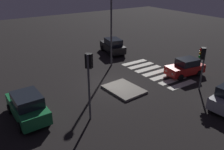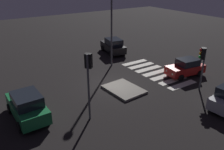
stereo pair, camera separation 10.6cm
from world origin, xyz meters
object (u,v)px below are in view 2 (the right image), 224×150
object	(u,v)px
car_green	(27,106)
street_lamp	(112,12)
traffic_island	(124,89)
traffic_light_west	(89,71)
car_black	(113,46)
car_red	(186,67)
traffic_light_south	(202,58)

from	to	relation	value
car_green	street_lamp	distance (m)	12.56
traffic_island	traffic_light_west	size ratio (longest dim) A/B	0.75
traffic_island	car_black	size ratio (longest dim) A/B	0.79
car_red	traffic_light_south	size ratio (longest dim) A/B	1.08
traffic_light_west	car_red	bearing A→B (deg)	-33.52
traffic_light_south	car_black	bearing A→B (deg)	-48.23
traffic_light_south	car_green	bearing A→B (deg)	24.22
car_green	street_lamp	bearing A→B (deg)	-64.65
car_black	traffic_light_south	distance (m)	12.65
car_black	traffic_light_south	size ratio (longest dim) A/B	1.20
traffic_island	car_red	bearing A→B (deg)	-95.62
car_black	car_green	distance (m)	15.66
traffic_light_south	street_lamp	world-z (taller)	street_lamp
car_green	traffic_light_west	distance (m)	5.04
car_black	traffic_light_west	bearing A→B (deg)	150.39
traffic_light_south	traffic_light_west	xyz separation A→B (m)	(1.23, 9.86, 0.72)
traffic_light_south	traffic_light_west	bearing A→B (deg)	32.07
traffic_light_south	car_red	bearing A→B (deg)	-79.44
traffic_island	car_green	xyz separation A→B (m)	(0.25, 7.98, 0.85)
car_black	traffic_light_south	bearing A→B (deg)	-167.49
traffic_island	street_lamp	size ratio (longest dim) A/B	0.41
car_black	car_green	world-z (taller)	car_green
traffic_island	car_black	world-z (taller)	car_black
traffic_light_west	car_green	bearing A→B (deg)	105.96
car_black	car_green	bearing A→B (deg)	134.51
traffic_island	car_red	distance (m)	7.01
car_black	car_green	size ratio (longest dim) A/B	1.00
traffic_island	street_lamp	world-z (taller)	street_lamp
car_red	car_green	bearing A→B (deg)	3.80
traffic_island	car_green	world-z (taller)	car_green
traffic_light_west	street_lamp	world-z (taller)	street_lamp
traffic_island	traffic_light_west	distance (m)	5.96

